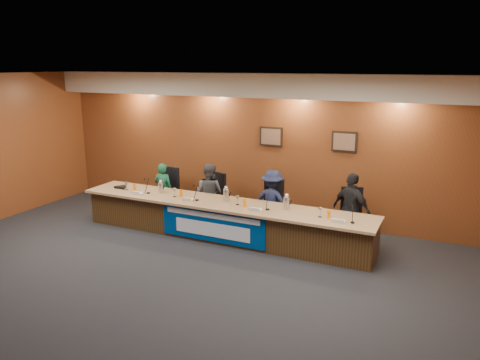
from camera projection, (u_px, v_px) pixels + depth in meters
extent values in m
plane|color=black|center=(152.00, 287.00, 7.29)|extent=(10.00, 10.00, 0.00)
cube|color=silver|center=(141.00, 78.00, 6.52)|extent=(10.00, 8.00, 0.04)
cube|color=brown|center=(255.00, 146.00, 10.41)|extent=(10.00, 0.04, 3.20)
cube|color=beige|center=(251.00, 85.00, 9.87)|extent=(10.00, 0.50, 0.50)
cube|color=#402912|center=(222.00, 221.00, 9.31)|extent=(6.00, 0.80, 0.70)
cube|color=#A57C52|center=(221.00, 203.00, 9.18)|extent=(6.10, 0.95, 0.05)
cube|color=navy|center=(212.00, 226.00, 8.94)|extent=(2.20, 0.02, 0.65)
cube|color=silver|center=(212.00, 216.00, 8.88)|extent=(2.00, 0.01, 0.10)
cube|color=silver|center=(212.00, 230.00, 8.95)|extent=(1.60, 0.01, 0.28)
cube|color=black|center=(271.00, 137.00, 10.16)|extent=(0.52, 0.04, 0.42)
cube|color=black|center=(344.00, 142.00, 9.50)|extent=(0.52, 0.04, 0.42)
imported|color=#135332|center=(163.00, 189.00, 10.62)|extent=(0.47, 0.33, 1.23)
imported|color=#46484B|center=(209.00, 193.00, 10.11)|extent=(0.67, 0.54, 1.33)
imported|color=#171D38|center=(272.00, 202.00, 9.50)|extent=(0.89, 0.56, 1.32)
imported|color=black|center=(351.00, 210.00, 8.82)|extent=(0.90, 0.66, 1.42)
cube|color=black|center=(166.00, 194.00, 10.74)|extent=(0.51, 0.51, 0.08)
cube|color=black|center=(212.00, 200.00, 10.24)|extent=(0.60, 0.60, 0.08)
cube|color=black|center=(274.00, 209.00, 9.63)|extent=(0.63, 0.63, 0.08)
cube|color=black|center=(352.00, 220.00, 8.97)|extent=(0.61, 0.61, 0.08)
cube|color=white|center=(136.00, 193.00, 9.68)|extent=(0.24, 0.08, 0.10)
cylinder|color=black|center=(148.00, 193.00, 9.79)|extent=(0.07, 0.07, 0.02)
cylinder|color=#FF8701|center=(135.00, 187.00, 10.00)|extent=(0.06, 0.06, 0.15)
cylinder|color=silver|center=(127.00, 186.00, 10.02)|extent=(0.08, 0.08, 0.18)
cube|color=white|center=(186.00, 199.00, 9.23)|extent=(0.24, 0.08, 0.10)
cylinder|color=black|center=(197.00, 200.00, 9.28)|extent=(0.07, 0.07, 0.02)
cylinder|color=#FF8701|center=(181.00, 193.00, 9.52)|extent=(0.06, 0.06, 0.15)
cylinder|color=silver|center=(174.00, 193.00, 9.52)|extent=(0.08, 0.08, 0.18)
cube|color=white|center=(254.00, 209.00, 8.58)|extent=(0.24, 0.08, 0.10)
cylinder|color=black|center=(268.00, 209.00, 8.69)|extent=(0.07, 0.07, 0.02)
cylinder|color=#FF8701|center=(245.00, 203.00, 8.87)|extent=(0.06, 0.06, 0.15)
cylinder|color=silver|center=(237.00, 200.00, 8.97)|extent=(0.08, 0.08, 0.18)
cube|color=white|center=(337.00, 221.00, 7.96)|extent=(0.24, 0.08, 0.10)
cylinder|color=black|center=(352.00, 223.00, 7.97)|extent=(0.07, 0.07, 0.02)
cylinder|color=#FF8701|center=(329.00, 215.00, 8.18)|extent=(0.06, 0.06, 0.15)
cylinder|color=silver|center=(320.00, 212.00, 8.25)|extent=(0.08, 0.08, 0.18)
cylinder|color=silver|center=(161.00, 188.00, 9.81)|extent=(0.11, 0.11, 0.22)
cylinder|color=silver|center=(226.00, 195.00, 9.21)|extent=(0.12, 0.12, 0.25)
cylinder|color=silver|center=(287.00, 203.00, 8.68)|extent=(0.12, 0.12, 0.25)
cylinder|color=black|center=(121.00, 187.00, 10.19)|extent=(0.32, 0.32, 0.05)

